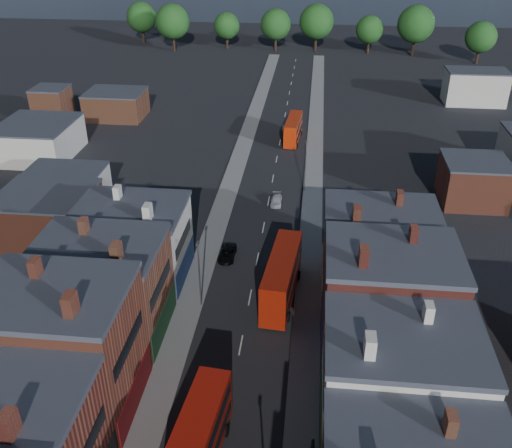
% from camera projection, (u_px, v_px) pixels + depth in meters
% --- Properties ---
extents(pavement_west, '(3.00, 200.00, 0.12)m').
position_uv_depth(pavement_west, '(219.00, 218.00, 80.33)').
color(pavement_west, gray).
rests_on(pavement_west, ground).
extents(pavement_east, '(3.00, 200.00, 0.12)m').
position_uv_depth(pavement_east, '(311.00, 222.00, 79.12)').
color(pavement_east, gray).
rests_on(pavement_east, ground).
extents(lamp_post_2, '(0.25, 0.70, 8.12)m').
position_uv_depth(lamp_post_2, '(199.00, 270.00, 60.60)').
color(lamp_post_2, slate).
rests_on(lamp_post_2, ground).
extents(lamp_post_3, '(0.25, 0.70, 8.12)m').
position_uv_depth(lamp_post_3, '(306.00, 163.00, 85.63)').
color(lamp_post_3, slate).
rests_on(lamp_post_3, ground).
extents(bus_0, '(3.92, 12.21, 5.18)m').
position_uv_depth(bus_0, '(195.00, 447.00, 43.17)').
color(bus_0, '#B8160A').
rests_on(bus_0, ground).
extents(bus_1, '(3.96, 12.48, 5.30)m').
position_uv_depth(bus_1, '(282.00, 277.00, 62.76)').
color(bus_1, '#A61B09').
rests_on(bus_1, ground).
extents(bus_2, '(3.10, 10.19, 4.34)m').
position_uv_depth(bus_2, '(293.00, 129.00, 105.35)').
color(bus_2, '#BD2608').
rests_on(bus_2, ground).
extents(car_2, '(1.99, 4.23, 1.17)m').
position_uv_depth(car_2, '(227.00, 254.00, 71.06)').
color(car_2, black).
rests_on(car_2, ground).
extents(car_3, '(1.62, 3.88, 1.12)m').
position_uv_depth(car_3, '(276.00, 200.00, 83.98)').
color(car_3, silver).
rests_on(car_3, ground).
extents(ped_3, '(0.62, 1.07, 1.71)m').
position_uv_depth(ped_3, '(313.00, 447.00, 45.37)').
color(ped_3, '#59544C').
rests_on(ped_3, pavement_east).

